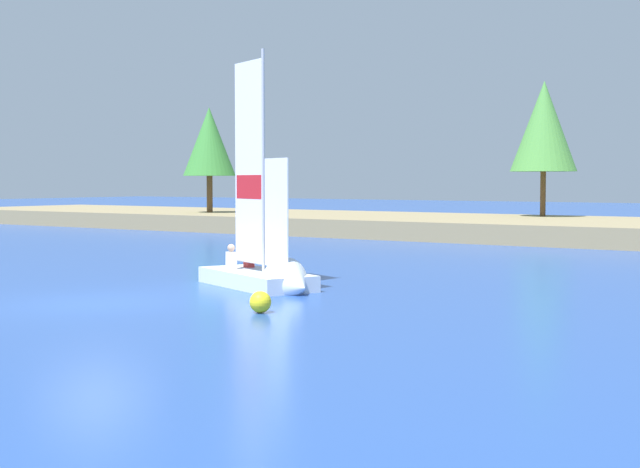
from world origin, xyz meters
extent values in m
plane|color=#234793|center=(0.00, 0.00, 0.00)|extent=(200.00, 200.00, 0.00)
cube|color=#897A56|center=(0.00, 28.56, 0.45)|extent=(80.00, 11.65, 0.90)
cylinder|color=brown|center=(-20.07, 26.85, 1.98)|extent=(0.35, 0.35, 2.16)
cone|color=#387F33|center=(-20.07, 26.85, 5.05)|extent=(3.07, 3.07, 4.00)
cylinder|color=brown|center=(-1.75, 32.19, 2.07)|extent=(0.29, 0.29, 2.35)
cone|color=#47893D|center=(-1.75, 32.19, 5.60)|extent=(3.44, 3.44, 4.70)
cube|color=silver|center=(0.93, 4.70, 0.21)|extent=(4.19, 2.94, 0.41)
cone|color=silver|center=(2.73, 3.93, 0.21)|extent=(1.44, 1.64, 1.36)
cylinder|color=#B7B7BC|center=(1.29, 4.55, 3.28)|extent=(0.08, 0.08, 5.73)
cube|color=white|center=(0.58, 4.85, 3.29)|extent=(1.43, 0.64, 5.26)
cube|color=red|center=(0.58, 4.85, 2.62)|extent=(1.29, 0.58, 0.63)
cube|color=white|center=(1.91, 4.28, 1.98)|extent=(1.07, 0.49, 2.74)
cylinder|color=#B7B7BC|center=(0.58, 4.85, 0.63)|extent=(1.44, 0.67, 0.06)
cube|color=silver|center=(0.07, 4.71, 0.65)|extent=(0.34, 0.29, 0.47)
sphere|color=tan|center=(0.07, 4.71, 0.99)|extent=(0.20, 0.20, 0.20)
cube|color=red|center=(0.10, 5.43, 0.70)|extent=(0.34, 0.29, 0.56)
sphere|color=tan|center=(0.10, 5.43, 1.09)|extent=(0.20, 0.20, 0.20)
sphere|color=yellow|center=(3.97, 0.99, 0.23)|extent=(0.46, 0.46, 0.46)
camera|label=1|loc=(15.95, -14.28, 2.80)|focal=51.98mm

